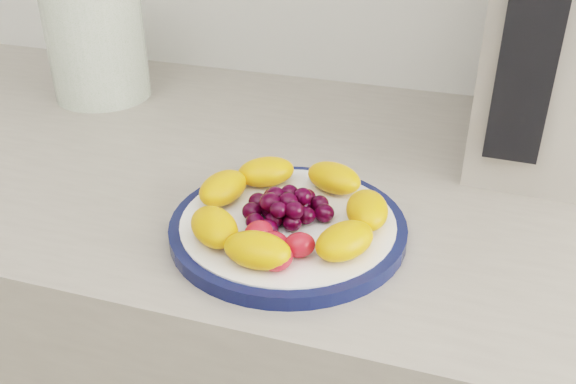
% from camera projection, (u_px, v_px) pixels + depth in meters
% --- Properties ---
extents(plate_rim, '(0.24, 0.24, 0.01)m').
position_uv_depth(plate_rim, '(288.00, 228.00, 0.65)').
color(plate_rim, '#0C143D').
rests_on(plate_rim, counter).
extents(plate_face, '(0.22, 0.22, 0.02)m').
position_uv_depth(plate_face, '(288.00, 227.00, 0.65)').
color(plate_face, white).
rests_on(plate_face, counter).
extents(canister, '(0.16, 0.16, 0.17)m').
position_uv_depth(canister, '(96.00, 41.00, 0.95)').
color(canister, '#35601A').
rests_on(canister, counter).
extents(appliance_body, '(0.20, 0.27, 0.33)m').
position_uv_depth(appliance_body, '(576.00, 22.00, 0.74)').
color(appliance_body, '#A39A8F').
rests_on(appliance_body, counter).
extents(appliance_panel, '(0.06, 0.02, 0.25)m').
position_uv_depth(appliance_panel, '(530.00, 47.00, 0.64)').
color(appliance_panel, black).
rests_on(appliance_panel, appliance_body).
extents(fruit_plate, '(0.21, 0.21, 0.03)m').
position_uv_depth(fruit_plate, '(285.00, 210.00, 0.64)').
color(fruit_plate, orange).
rests_on(fruit_plate, plate_face).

